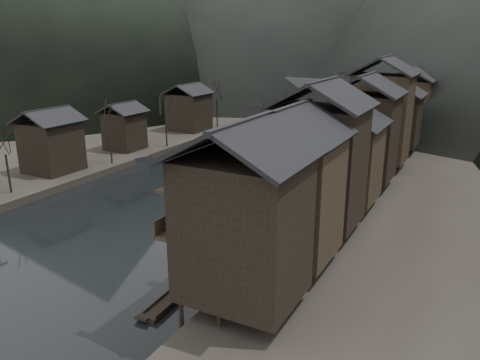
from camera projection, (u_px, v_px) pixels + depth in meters
The scene contains 12 objects.
water at pixel (122, 233), 44.84m from camera, with size 300.00×300.00×0.00m, color black.
left_bank at pixel (124, 127), 94.10m from camera, with size 40.00×200.00×1.20m, color #2D2823.
stilt_houses at pixel (359, 127), 50.39m from camera, with size 9.00×67.60×15.92m.
left_houses at pixel (106, 124), 69.33m from camera, with size 8.10×53.20×8.73m.
bare_trees at pixel (131, 117), 68.85m from camera, with size 3.97×59.39×7.95m.
moored_sampans at pixel (305, 198), 54.05m from camera, with size 3.00×57.19×0.47m.
midriver_boats at pixel (296, 132), 90.42m from camera, with size 17.39×39.56×0.45m.
stone_bridge at pixel (341, 97), 104.01m from camera, with size 40.00×6.00×9.00m.
hero_sampan at pixel (201, 254), 40.18m from camera, with size 3.82×5.11×0.44m.
cargo_heap at pixel (201, 246), 40.25m from camera, with size 1.21×1.59×0.73m, color black.
boatman at pixel (201, 253), 38.04m from camera, with size 0.59×0.39×1.63m, color #5A5B5D.
bamboo_pole at pixel (202, 226), 37.24m from camera, with size 0.06×0.06×4.11m, color #8C7A51.
Camera 1 is at (29.42, -31.12, 18.18)m, focal length 35.00 mm.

